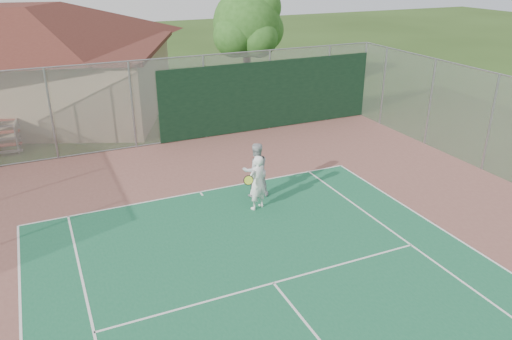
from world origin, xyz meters
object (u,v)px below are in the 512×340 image
at_px(clubhouse, 17,50).
at_px(player_grey_back, 256,171).
at_px(player_white_front, 257,183).
at_px(tree, 249,25).

height_order(clubhouse, player_grey_back, clubhouse).
height_order(player_white_front, player_grey_back, player_grey_back).
bearing_deg(clubhouse, tree, 15.34).
xyz_separation_m(clubhouse, tree, (11.27, -1.45, 0.74)).
bearing_deg(tree, player_white_front, -112.60).
relative_size(player_white_front, player_grey_back, 0.96).
distance_m(clubhouse, player_white_front, 15.30).
distance_m(player_white_front, player_grey_back, 0.88).
relative_size(clubhouse, tree, 2.85).
bearing_deg(player_grey_back, tree, -107.82).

